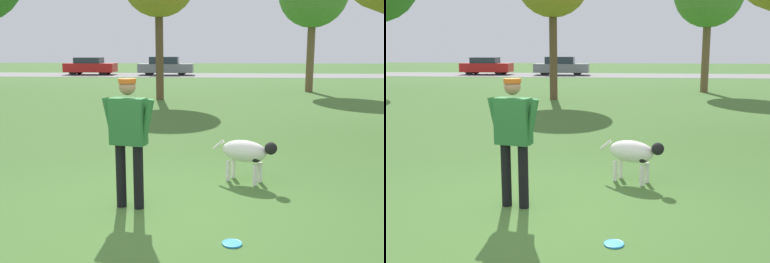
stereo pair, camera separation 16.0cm
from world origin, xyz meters
The scene contains 7 objects.
ground_plane centered at (0.00, 0.00, 0.00)m, with size 120.00×120.00×0.00m, color #426B2D.
far_road_strip centered at (0.00, 29.93, 0.01)m, with size 120.00×6.00×0.01m.
person centered at (-0.22, 0.18, 1.00)m, with size 0.72×0.32×1.68m.
dog centered at (1.35, 1.44, 0.47)m, with size 1.01×0.65×0.67m.
frisbee centered at (1.09, -0.87, 0.01)m, with size 0.22×0.22×0.02m.
parked_car_red centered at (-9.65, 30.09, 0.68)m, with size 3.97×1.84×1.37m.
parked_car_grey centered at (-3.59, 29.95, 0.70)m, with size 4.29×1.80×1.43m.
Camera 2 is at (1.14, -5.34, 2.04)m, focal length 42.00 mm.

